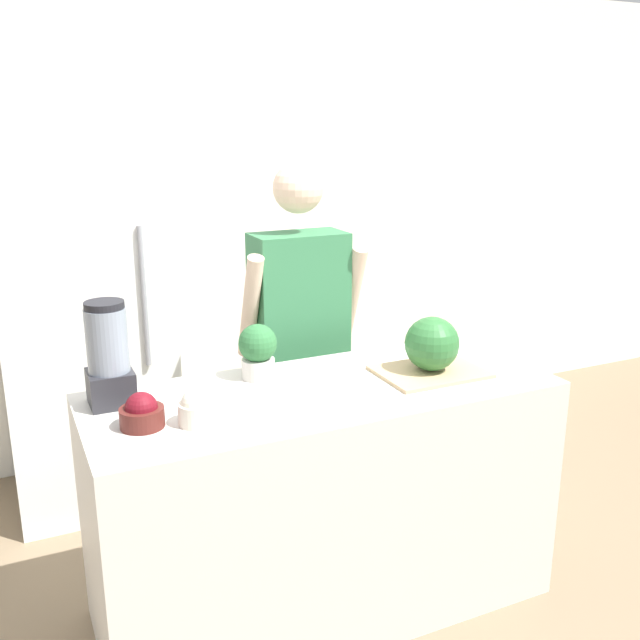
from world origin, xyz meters
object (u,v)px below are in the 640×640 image
watermelon (432,344)px  bowl_cream (197,408)px  refrigerator (84,322)px  bowl_cherries (142,413)px  person (300,346)px  potted_plant (258,350)px  blender (108,356)px

watermelon → bowl_cream: watermelon is taller
refrigerator → bowl_cherries: (0.01, -1.33, 0.05)m
watermelon → bowl_cherries: watermelon is taller
refrigerator → watermelon: size_ratio=8.70×
person → potted_plant: 0.57m
refrigerator → potted_plant: size_ratio=8.65×
refrigerator → bowl_cream: refrigerator is taller
bowl_cream → potted_plant: potted_plant is taller
bowl_cream → potted_plant: 0.45m
bowl_cream → potted_plant: size_ratio=0.59×
blender → potted_plant: 0.55m
person → blender: 1.02m
refrigerator → potted_plant: 1.19m
bowl_cherries → bowl_cream: bearing=-17.0°
bowl_cream → refrigerator: bearing=97.4°
person → watermelon: size_ratio=8.03×
person → potted_plant: person is taller
bowl_cherries → potted_plant: potted_plant is taller
person → watermelon: (0.27, -0.65, 0.16)m
blender → bowl_cream: bearing=-51.8°
watermelon → person: bearing=112.6°
potted_plant → person: bearing=50.2°
watermelon → blender: size_ratio=0.57×
refrigerator → bowl_cream: bearing=-82.6°
refrigerator → blender: bearing=-92.2°
bowl_cream → blender: (-0.22, 0.28, 0.12)m
person → bowl_cherries: person is taller
person → blender: size_ratio=4.61×
bowl_cream → blender: size_ratio=0.34×
watermelon → potted_plant: bearing=159.6°
refrigerator → watermelon: refrigerator is taller
person → bowl_cherries: (-0.84, -0.68, 0.09)m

